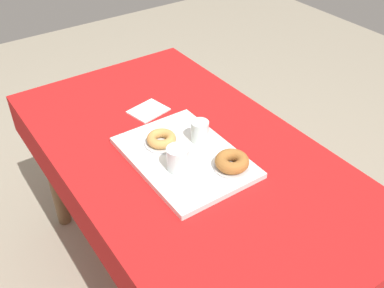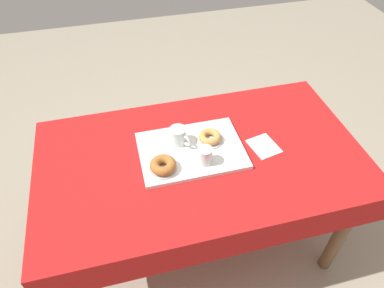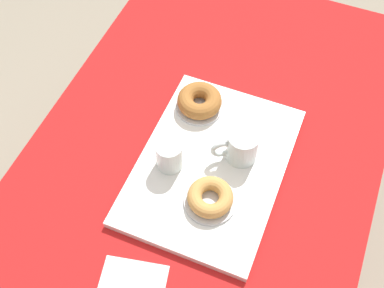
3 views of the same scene
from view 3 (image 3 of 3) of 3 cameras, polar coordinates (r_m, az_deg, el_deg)
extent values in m
plane|color=gray|center=(1.84, 0.08, -15.08)|extent=(6.00, 6.00, 0.00)
cube|color=red|center=(1.18, 0.11, -4.07)|extent=(1.47, 0.83, 0.03)
cube|color=red|center=(1.39, -15.85, -0.07)|extent=(1.47, 0.01, 0.14)
cube|color=red|center=(1.25, 18.26, -11.97)|extent=(1.47, 0.01, 0.14)
cube|color=red|center=(1.70, 9.67, 14.68)|extent=(0.01, 0.83, 0.14)
cylinder|color=brown|center=(1.90, -1.71, 9.39)|extent=(0.06, 0.06, 0.70)
cylinder|color=brown|center=(1.83, 17.30, 3.38)|extent=(0.06, 0.06, 0.70)
cube|color=white|center=(1.17, 2.26, -2.52)|extent=(0.47, 0.33, 0.02)
cylinder|color=silver|center=(1.15, 5.84, -0.22)|extent=(0.07, 0.07, 0.08)
cylinder|color=#5B230A|center=(1.16, 5.81, -0.42)|extent=(0.06, 0.06, 0.06)
torus|color=silver|center=(1.14, 3.43, -0.60)|extent=(0.04, 0.05, 0.05)
cylinder|color=silver|center=(1.13, -2.52, -1.11)|extent=(0.06, 0.06, 0.08)
cylinder|color=silver|center=(1.15, -2.50, -1.48)|extent=(0.05, 0.05, 0.04)
cylinder|color=silver|center=(1.11, 2.09, -6.61)|extent=(0.12, 0.12, 0.01)
torus|color=tan|center=(1.10, 2.13, -6.14)|extent=(0.10, 0.10, 0.03)
cylinder|color=silver|center=(1.26, 0.85, 4.35)|extent=(0.12, 0.12, 0.01)
torus|color=#A3662D|center=(1.24, 0.87, 5.03)|extent=(0.11, 0.11, 0.04)
cube|color=white|center=(1.07, -6.97, -16.08)|extent=(0.14, 0.16, 0.01)
camera|label=1|loc=(1.63, 53.57, 39.18)|focal=41.46mm
camera|label=2|loc=(1.51, -54.75, 47.28)|focal=32.59mm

